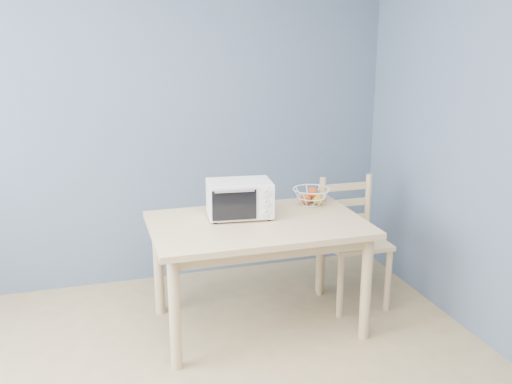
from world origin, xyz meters
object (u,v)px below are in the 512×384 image
object	(u,v)px
dining_table	(258,236)
dining_chair	(352,243)
toaster_oven	(237,199)
fruit_basket	(311,196)

from	to	relation	value
dining_table	dining_chair	bearing A→B (deg)	12.24
dining_table	toaster_oven	world-z (taller)	toaster_oven
dining_chair	dining_table	bearing A→B (deg)	-166.89
dining_chair	toaster_oven	bearing A→B (deg)	-176.65
toaster_oven	dining_chair	world-z (taller)	toaster_oven
dining_table	dining_chair	size ratio (longest dim) A/B	1.51
dining_table	dining_chair	world-z (taller)	dining_chair
dining_table	fruit_basket	xyz separation A→B (m)	(0.48, 0.25, 0.17)
dining_table	fruit_basket	world-z (taller)	fruit_basket
dining_table	toaster_oven	distance (m)	0.29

